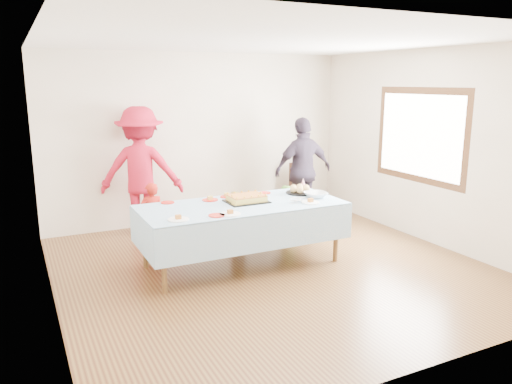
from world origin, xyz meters
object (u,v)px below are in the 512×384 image
party_table (242,208)px  adult_left (141,171)px  birthday_cake (247,199)px  dining_chair (301,186)px

party_table → adult_left: 2.08m
birthday_cake → dining_chair: 2.53m
dining_chair → adult_left: 2.75m
dining_chair → party_table: bearing=-116.7°
adult_left → party_table: bearing=132.9°
dining_chair → adult_left: size_ratio=0.46×
birthday_cake → dining_chair: size_ratio=0.58×
adult_left → dining_chair: bearing=-161.8°
birthday_cake → dining_chair: bearing=43.0°
party_table → dining_chair: (1.94, 1.79, -0.23)m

